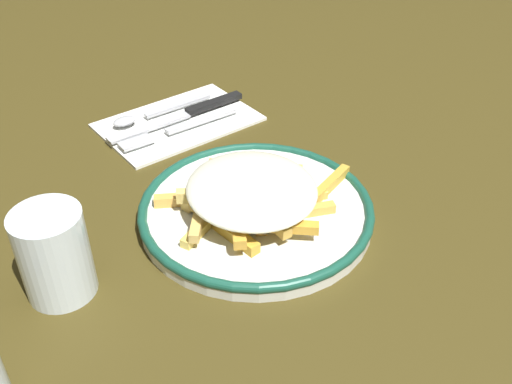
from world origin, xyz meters
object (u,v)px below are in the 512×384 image
object	(u,v)px
fork	(180,127)
knife	(190,112)
plate	(256,210)
spoon	(146,115)
fries_heap	(250,193)
water_glass	(54,254)
napkin	(178,121)

from	to	relation	value
fork	knife	xyz separation A→B (m)	(0.03, -0.03, 0.00)
plate	spoon	xyz separation A→B (m)	(0.26, 0.00, 0.00)
plate	fries_heap	bearing A→B (deg)	106.06
fries_heap	spoon	size ratio (longest dim) A/B	1.47
fork	knife	bearing A→B (deg)	-47.09
plate	water_glass	size ratio (longest dim) A/B	2.85
fork	spoon	bearing A→B (deg)	22.43
spoon	water_glass	size ratio (longest dim) A/B	1.69
napkin	fork	bearing A→B (deg)	156.53
plate	fork	distance (m)	0.21
plate	spoon	world-z (taller)	plate
water_glass	spoon	bearing A→B (deg)	-40.58
spoon	knife	bearing A→B (deg)	-115.82
knife	water_glass	xyz separation A→B (m)	(-0.22, 0.26, 0.03)
fork	spoon	world-z (taller)	spoon
fork	knife	distance (m)	0.04
fork	plate	bearing A→B (deg)	174.49
napkin	water_glass	xyz separation A→B (m)	(-0.22, 0.24, 0.04)
fries_heap	knife	world-z (taller)	fries_heap
knife	spoon	xyz separation A→B (m)	(0.03, 0.05, 0.00)
napkin	knife	size ratio (longest dim) A/B	0.98
napkin	knife	xyz separation A→B (m)	(0.00, -0.02, 0.01)
plate	napkin	bearing A→B (deg)	-7.80
plate	napkin	xyz separation A→B (m)	(0.23, -0.03, -0.01)
napkin	spoon	distance (m)	0.04
fork	spoon	distance (m)	0.06
plate	fork	bearing A→B (deg)	-5.51
knife	water_glass	size ratio (longest dim) A/B	2.34
fries_heap	spoon	xyz separation A→B (m)	(0.26, -0.01, -0.03)
spoon	water_glass	world-z (taller)	water_glass
water_glass	plate	bearing A→B (deg)	-94.29
fries_heap	knife	xyz separation A→B (m)	(0.24, -0.06, -0.03)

